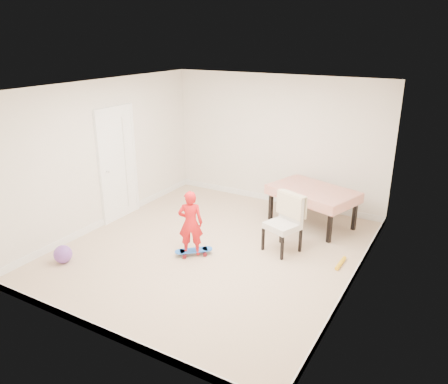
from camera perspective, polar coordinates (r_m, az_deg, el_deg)
The scene contains 17 objects.
ground at distance 7.20m, azimuth -1.49°, elevation -7.47°, with size 5.00×5.00×0.00m, color tan.
ceiling at distance 6.43m, azimuth -1.70°, elevation 13.39°, with size 4.50×5.00×0.04m, color silver.
wall_back at distance 8.83m, azimuth 6.84°, elevation 6.64°, with size 4.50×0.04×2.60m, color silver.
wall_front at distance 4.90m, azimuth -16.90°, elevation -5.26°, with size 4.50×0.04×2.60m, color silver.
wall_left at distance 8.04m, azimuth -15.35°, elevation 4.74°, with size 0.04×5.00×2.60m, color silver.
wall_right at distance 5.91m, azimuth 17.21°, elevation -0.89°, with size 0.04×5.00×2.60m, color silver.
door at distance 8.32m, azimuth -13.70°, elevation 3.41°, with size 0.10×0.94×2.11m, color white.
baseboard_back at distance 9.21m, azimuth 6.55°, elevation -0.87°, with size 4.50×0.02×0.12m, color white.
baseboard_front at distance 5.52m, azimuth -15.64°, elevation -17.04°, with size 4.50×0.02×0.12m, color white.
baseboard_left at distance 8.45m, azimuth -14.64°, elevation -3.38°, with size 0.02×5.00×0.12m, color white.
baseboard_right at distance 6.44m, azimuth 16.16°, elevation -11.27°, with size 0.02×5.00×0.12m, color white.
dining_table at distance 8.11m, azimuth 11.40°, elevation -1.90°, with size 1.49×0.94×0.70m, color #AC0909, non-canonical shape.
dining_chair at distance 7.00m, azimuth 7.64°, elevation -4.15°, with size 0.52×0.60×0.95m, color white, non-canonical shape.
skateboard at distance 7.02m, azimuth -3.97°, elevation -7.87°, with size 0.60×0.22×0.09m, color blue, non-canonical shape.
child at distance 6.79m, azimuth -4.38°, elevation -4.34°, with size 0.38×0.25×1.05m, color red.
balloon at distance 7.18m, azimuth -20.30°, elevation -7.62°, with size 0.28×0.28×0.28m, color purple.
foam_toy at distance 6.96m, azimuth 14.99°, elevation -8.97°, with size 0.06×0.06×0.40m, color yellow.
Camera 1 is at (3.33, -5.45, 3.32)m, focal length 35.00 mm.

